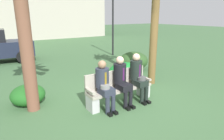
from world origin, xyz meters
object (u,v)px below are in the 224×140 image
object	(u,v)px
park_bench	(119,88)
seated_man_right	(138,75)
shrub_near_bench	(134,61)
seated_man_middle	(122,78)
seated_man_left	(104,83)
street_lamp	(113,17)
shrub_mid_lawn	(125,73)
shrub_far_lawn	(28,95)

from	to	relation	value
park_bench	seated_man_right	distance (m)	0.66
park_bench	shrub_near_bench	distance (m)	3.45
seated_man_middle	seated_man_left	bearing A→B (deg)	-178.95
seated_man_middle	street_lamp	xyz separation A→B (m)	(3.53, 5.75, 1.50)
seated_man_left	shrub_mid_lawn	xyz separation A→B (m)	(1.65, 1.33, -0.34)
shrub_near_bench	park_bench	bearing A→B (deg)	-136.26
shrub_far_lawn	seated_man_middle	bearing A→B (deg)	-32.12
seated_man_middle	shrub_far_lawn	world-z (taller)	seated_man_middle
seated_man_middle	shrub_far_lawn	size ratio (longest dim) A/B	1.46
seated_man_left	seated_man_middle	size ratio (longest dim) A/B	0.97
seated_man_middle	seated_man_right	distance (m)	0.56
shrub_near_bench	seated_man_middle	bearing A→B (deg)	-134.80
seated_man_right	street_lamp	size ratio (longest dim) A/B	0.36
park_bench	seated_man_middle	bearing A→B (deg)	-89.93
seated_man_middle	shrub_mid_lawn	world-z (taller)	seated_man_middle
park_bench	shrub_mid_lawn	size ratio (longest dim) A/B	1.60
shrub_mid_lawn	shrub_far_lawn	xyz separation A→B (m)	(-3.23, 0.02, -0.09)
shrub_mid_lawn	park_bench	bearing A→B (deg)	-132.65
shrub_near_bench	shrub_far_lawn	size ratio (longest dim) A/B	1.44
park_bench	street_lamp	bearing A→B (deg)	57.85
seated_man_middle	street_lamp	distance (m)	6.91
shrub_mid_lawn	seated_man_right	bearing A→B (deg)	-112.16
park_bench	shrub_near_bench	world-z (taller)	park_bench
shrub_mid_lawn	seated_man_middle	bearing A→B (deg)	-129.83
seated_man_right	shrub_mid_lawn	bearing A→B (deg)	67.84
seated_man_left	seated_man_middle	bearing A→B (deg)	1.05
park_bench	seated_man_left	bearing A→B (deg)	-166.23
park_bench	shrub_mid_lawn	distance (m)	1.62
park_bench	street_lamp	distance (m)	6.88
street_lamp	park_bench	bearing A→B (deg)	-122.15
seated_man_left	shrub_mid_lawn	bearing A→B (deg)	38.87
seated_man_right	shrub_near_bench	bearing A→B (deg)	52.47
shrub_near_bench	shrub_mid_lawn	distance (m)	1.83
seated_man_middle	shrub_near_bench	world-z (taller)	seated_man_middle
park_bench	shrub_mid_lawn	bearing A→B (deg)	47.35
shrub_mid_lawn	street_lamp	bearing A→B (deg)	61.21
street_lamp	seated_man_right	bearing A→B (deg)	-117.33
seated_man_left	street_lamp	world-z (taller)	street_lamp
park_bench	seated_man_left	size ratio (longest dim) A/B	1.50
shrub_near_bench	shrub_far_lawn	xyz separation A→B (m)	(-4.63, -1.17, -0.12)
shrub_mid_lawn	street_lamp	xyz separation A→B (m)	(2.43, 4.43, 1.86)
park_bench	seated_man_right	xyz separation A→B (m)	(0.56, -0.13, 0.31)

